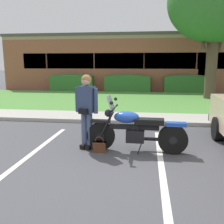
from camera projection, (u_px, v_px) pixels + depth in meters
The scene contains 14 objects.
ground_plane at pixel (148, 165), 4.82m from camera, with size 140.00×140.00×0.00m, color #424247.
curb_strip at pixel (147, 122), 8.09m from camera, with size 60.00×0.20×0.12m, color #ADA89E.
concrete_walk at pixel (147, 118), 8.93m from camera, with size 60.00×1.50×0.08m, color #ADA89E.
grass_lawn at pixel (146, 100), 13.35m from camera, with size 60.00×7.58×0.06m, color #518E3D.
stall_stripe_0 at pixel (30, 155), 5.33m from camera, with size 0.12×4.40×0.01m, color silver.
stall_stripe_1 at pixel (161, 162), 4.99m from camera, with size 0.12×4.40×0.01m, color silver.
motorcycle at pixel (140, 130), 5.50m from camera, with size 2.24×0.82×1.26m.
rider_person at pixel (86, 106), 5.62m from camera, with size 0.55×0.37×1.70m.
handbag at pixel (99, 146), 5.51m from camera, with size 0.28×0.13×0.36m.
shade_tree at pixel (216, 1), 12.89m from camera, with size 5.02×5.02×7.31m.
hedge_left at pixel (72, 82), 17.91m from camera, with size 3.12×0.90×1.24m.
hedge_center_left at pixel (127, 83), 17.41m from camera, with size 3.17×0.90×1.24m.
hedge_center_right at pixel (186, 83), 16.91m from camera, with size 2.96×0.90×1.24m.
brick_building at pixel (144, 63), 21.90m from camera, with size 21.12×9.51×4.12m.
Camera 1 is at (-0.12, -4.59, 1.93)m, focal length 39.82 mm.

